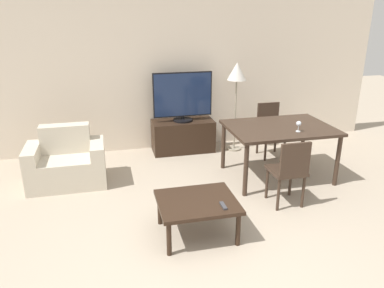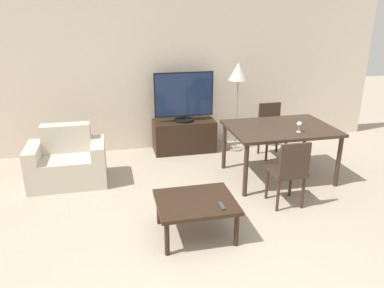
{
  "view_description": "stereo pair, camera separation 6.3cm",
  "coord_description": "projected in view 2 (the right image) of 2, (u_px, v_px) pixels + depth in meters",
  "views": [
    {
      "loc": [
        -0.81,
        -2.66,
        2.29
      ],
      "look_at": [
        0.24,
        1.73,
        0.65
      ],
      "focal_mm": 35.0,
      "sensor_mm": 36.0,
      "label": 1
    },
    {
      "loc": [
        -0.75,
        -2.67,
        2.29
      ],
      "look_at": [
        0.24,
        1.73,
        0.65
      ],
      "focal_mm": 35.0,
      "sensor_mm": 36.0,
      "label": 2
    }
  ],
  "objects": [
    {
      "name": "ground_plane",
      "position": [
        208.0,
        277.0,
        3.39
      ],
      "size": [
        18.0,
        18.0,
        0.0
      ],
      "primitive_type": "plane",
      "color": "tan"
    },
    {
      "name": "wall_back",
      "position": [
        154.0,
        69.0,
        6.12
      ],
      "size": [
        7.92,
        0.06,
        2.7
      ],
      "color": "beige",
      "rests_on": "ground_plane"
    },
    {
      "name": "armchair",
      "position": [
        68.0,
        163.0,
        5.13
      ],
      "size": [
        1.02,
        0.64,
        0.79
      ],
      "color": "beige",
      "rests_on": "ground_plane"
    },
    {
      "name": "tv_stand",
      "position": [
        184.0,
        136.0,
        6.3
      ],
      "size": [
        1.02,
        0.47,
        0.53
      ],
      "color": "black",
      "rests_on": "ground_plane"
    },
    {
      "name": "tv",
      "position": [
        184.0,
        97.0,
        6.07
      ],
      "size": [
        0.97,
        0.32,
        0.81
      ],
      "color": "black",
      "rests_on": "tv_stand"
    },
    {
      "name": "coffee_table",
      "position": [
        196.0,
        204.0,
        3.91
      ],
      "size": [
        0.82,
        0.7,
        0.41
      ],
      "color": "black",
      "rests_on": "ground_plane"
    },
    {
      "name": "dining_table",
      "position": [
        280.0,
        132.0,
        5.18
      ],
      "size": [
        1.43,
        1.04,
        0.75
      ],
      "color": "#38281E",
      "rests_on": "ground_plane"
    },
    {
      "name": "dining_chair_near",
      "position": [
        289.0,
        170.0,
        4.44
      ],
      "size": [
        0.4,
        0.4,
        0.85
      ],
      "color": "#38281E",
      "rests_on": "ground_plane"
    },
    {
      "name": "dining_chair_far",
      "position": [
        271.0,
        127.0,
        6.05
      ],
      "size": [
        0.4,
        0.4,
        0.85
      ],
      "color": "#38281E",
      "rests_on": "ground_plane"
    },
    {
      "name": "floor_lamp",
      "position": [
        238.0,
        76.0,
        6.02
      ],
      "size": [
        0.31,
        0.31,
        1.48
      ],
      "color": "gray",
      "rests_on": "ground_plane"
    },
    {
      "name": "remote_primary",
      "position": [
        222.0,
        206.0,
        3.77
      ],
      "size": [
        0.04,
        0.15,
        0.02
      ],
      "color": "#38383D",
      "rests_on": "coffee_table"
    },
    {
      "name": "wine_glass_left",
      "position": [
        299.0,
        125.0,
        4.9
      ],
      "size": [
        0.07,
        0.07,
        0.15
      ],
      "color": "silver",
      "rests_on": "dining_table"
    }
  ]
}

